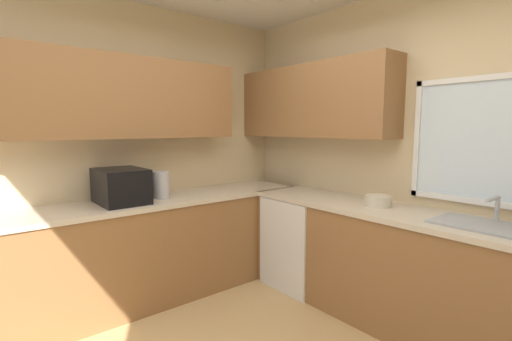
{
  "coord_description": "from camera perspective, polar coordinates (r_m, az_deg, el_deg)",
  "views": [
    {
      "loc": [
        1.47,
        -1.14,
        1.54
      ],
      "look_at": [
        -0.6,
        0.55,
        1.23
      ],
      "focal_mm": 25.39,
      "sensor_mm": 36.0,
      "label": 1
    }
  ],
  "objects": [
    {
      "name": "sink_assembly",
      "position": [
        2.78,
        32.69,
        -7.27
      ],
      "size": [
        0.62,
        0.4,
        0.19
      ],
      "color": "#9EA0A5",
      "rests_on": "counter_run_back"
    },
    {
      "name": "counter_run_back",
      "position": [
        3.07,
        23.77,
        -14.59
      ],
      "size": [
        2.98,
        0.65,
        0.91
      ],
      "color": "olive",
      "rests_on": "ground_plane"
    },
    {
      "name": "kettle",
      "position": [
        3.36,
        -14.71,
        -2.19
      ],
      "size": [
        0.14,
        0.14,
        0.24
      ],
      "primitive_type": "cylinder",
      "color": "#B7B7BC",
      "rests_on": "counter_run_left"
    },
    {
      "name": "dishwasher",
      "position": [
        3.66,
        7.38,
        -10.96
      ],
      "size": [
        0.6,
        0.6,
        0.87
      ],
      "primitive_type": "cube",
      "color": "white",
      "rests_on": "ground_plane"
    },
    {
      "name": "bowl",
      "position": [
        3.09,
        18.65,
        -4.56
      ],
      "size": [
        0.2,
        0.2,
        0.09
      ],
      "primitive_type": "cylinder",
      "color": "beige",
      "rests_on": "counter_run_back"
    },
    {
      "name": "counter_run_left",
      "position": [
        3.43,
        -18.09,
        -12.06
      ],
      "size": [
        0.65,
        3.21,
        0.91
      ],
      "color": "olive",
      "rests_on": "ground_plane"
    },
    {
      "name": "room_shell",
      "position": [
        2.45,
        2.01,
        12.38
      ],
      "size": [
        3.89,
        3.6,
        2.74
      ],
      "color": "beige",
      "rests_on": "ground_plane"
    },
    {
      "name": "microwave",
      "position": [
        3.25,
        -20.53,
        -2.29
      ],
      "size": [
        0.48,
        0.36,
        0.29
      ],
      "primitive_type": "cube",
      "color": "black",
      "rests_on": "counter_run_left"
    }
  ]
}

